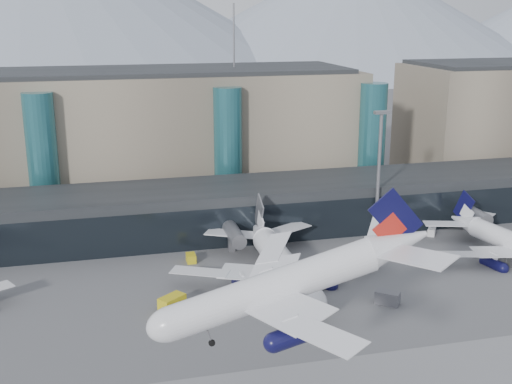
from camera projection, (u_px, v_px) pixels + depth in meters
concourse at (220, 210)px, 130.79m from camera, size 170.00×27.00×10.00m
terminal_main at (91, 136)px, 152.30m from camera, size 130.00×30.00×31.00m
teal_towers at (139, 154)px, 140.08m from camera, size 116.40×19.40×46.00m
mountain_ridge at (151, 9)px, 424.58m from camera, size 910.00×400.00×110.00m
lightmast_mid at (379, 167)px, 126.13m from camera, size 3.00×1.20×25.60m
hero_jet at (300, 273)px, 66.20m from camera, size 31.50×32.14×10.36m
jet_parked_mid at (279, 252)px, 108.57m from camera, size 39.05×37.59×12.57m
jet_parked_right at (508, 235)px, 118.78m from camera, size 33.04×33.67×10.85m
veh_b at (191, 258)px, 116.61m from camera, size 1.62×2.63×1.51m
veh_c at (387, 298)px, 99.73m from camera, size 4.12×3.90×2.07m
veh_d at (432, 232)px, 130.63m from camera, size 2.67×2.96×1.50m
veh_g at (352, 253)px, 118.96m from camera, size 2.71×3.04×1.53m
veh_h at (172, 303)px, 97.62m from camera, size 4.59×4.24×2.28m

